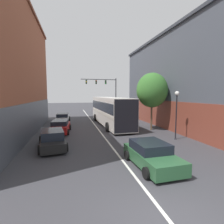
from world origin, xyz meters
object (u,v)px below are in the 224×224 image
Objects in this scene: bus at (110,110)px; street_tree_near at (152,90)px; parked_car_left_near at (63,118)px; parked_car_left_far at (60,127)px; traffic_signal_gantry at (105,88)px; hatchback_foreground at (151,155)px; parked_car_left_mid at (52,139)px; street_lamp at (176,108)px.

bus is 2.02× the size of street_tree_near.
parked_car_left_near is 1.06× the size of parked_car_left_far.
parked_car_left_near is 13.57m from traffic_signal_gantry.
bus is at bearing -5.36° from hatchback_foreground.
parked_car_left_mid is at bearing 141.85° from bus.
street_tree_near reaches higher than bus.
parked_car_left_mid is (-6.23, -8.49, -1.34)m from bus.
parked_car_left_near is at bearing -8.39° from parked_car_left_mid.
hatchback_foreground is 0.98× the size of street_lamp.
traffic_signal_gantry is at bearing 95.36° from street_lamp.
traffic_signal_gantry is (2.56, 26.61, 4.69)m from hatchback_foreground.
parked_car_left_far is at bearing -178.04° from parked_car_left_near.
parked_car_left_far reaches higher than parked_car_left_near.
parked_car_left_far is 19.09m from traffic_signal_gantry.
bus is at bearing -57.06° from parked_car_left_far.
traffic_signal_gantry is 17.65m from street_tree_near.
traffic_signal_gantry is 22.08m from street_lamp.
hatchback_foreground is at bearing -133.96° from street_lamp.
parked_car_left_far is 0.99× the size of street_lamp.
hatchback_foreground is at bearing -137.37° from parked_car_left_mid.
parked_car_left_mid is at bearing -110.49° from traffic_signal_gantry.
street_tree_near reaches higher than parked_car_left_far.
parked_car_left_far is 11.40m from street_lamp.
traffic_signal_gantry is 1.72× the size of street_lamp.
hatchback_foreground is at bearing -160.65° from parked_car_left_near.
parked_car_left_far is at bearing 25.74° from hatchback_foreground.
traffic_signal_gantry is (7.93, 16.72, 4.69)m from parked_car_left_far.
parked_car_left_near is 12.01m from parked_car_left_mid.
parked_car_left_mid is at bearing -179.57° from parked_car_left_near.
parked_car_left_near is at bearing -128.96° from traffic_signal_gantry.
bus is 6.08m from street_tree_near.
street_tree_near is (3.78, -4.11, 2.39)m from bus.
street_tree_near is at bearing -73.90° from parked_car_left_mid.
parked_car_left_mid reaches higher than hatchback_foreground.
bus is at bearing -98.31° from traffic_signal_gantry.
street_lamp reaches higher than parked_car_left_mid.
parked_car_left_mid is 5.20m from parked_car_left_far.
parked_car_left_mid is at bearing -178.88° from parked_car_left_far.
bus reaches higher than parked_car_left_near.
parked_car_left_far is at bearing 152.88° from street_lamp.
bus is at bearing -43.79° from parked_car_left_mid.
hatchback_foreground is at bearing -115.78° from street_tree_near.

